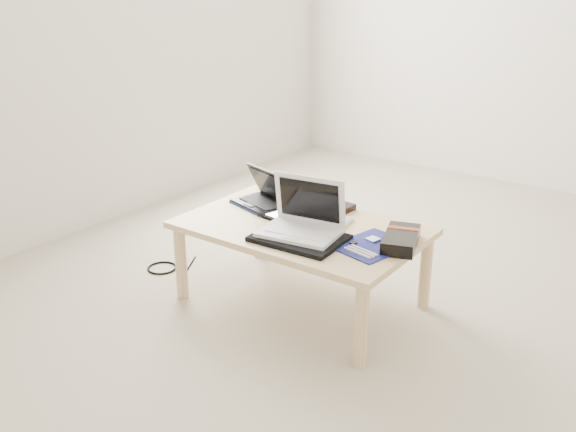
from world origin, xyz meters
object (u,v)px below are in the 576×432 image
Objects in this scene: netbook at (264,197)px; gpu_box at (401,239)px; coffee_table at (302,235)px; white_laptop at (303,221)px.

netbook is 1.10× the size of gpu_box.
coffee_table is 3.68× the size of gpu_box.
netbook is at bearing 159.79° from coffee_table.
white_laptop is (0.39, -0.22, 0.03)m from netbook.
white_laptop is 1.23× the size of gpu_box.
coffee_table is 3.35× the size of netbook.
white_laptop is at bearing -29.34° from netbook.
coffee_table is at bearing 127.15° from white_laptop.
gpu_box is (0.40, 0.16, -0.04)m from white_laptop.
netbook is 0.89× the size of white_laptop.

